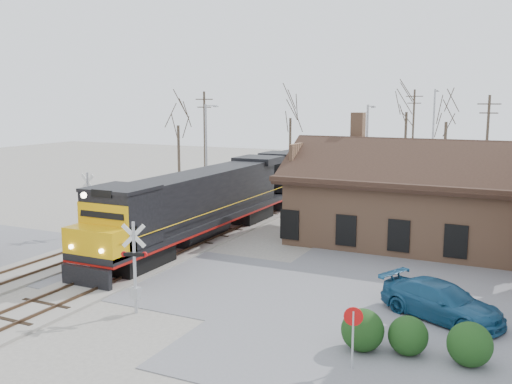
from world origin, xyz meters
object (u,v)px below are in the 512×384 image
(locomotive_lead, at_px, (194,205))
(parked_car, at_px, (442,301))
(depot, at_px, (413,204))
(locomotive_trailing, at_px, (311,169))

(locomotive_lead, distance_m, parked_car, 16.70)
(depot, xyz_separation_m, locomotive_trailing, (-11.99, 14.57, -0.04))
(depot, distance_m, parked_car, 12.79)
(depot, bearing_deg, locomotive_trailing, 129.45)
(locomotive_lead, bearing_deg, depot, 26.57)
(locomotive_lead, xyz_separation_m, locomotive_trailing, (0.00, 20.56, -0.00))
(locomotive_trailing, bearing_deg, depot, -50.55)
(depot, height_order, locomotive_trailing, depot)
(locomotive_trailing, distance_m, parked_car, 30.94)
(locomotive_trailing, bearing_deg, locomotive_lead, -90.00)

